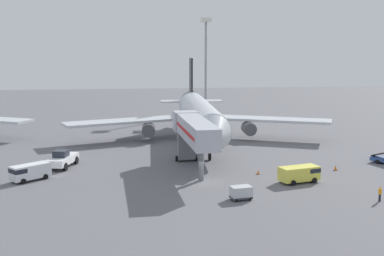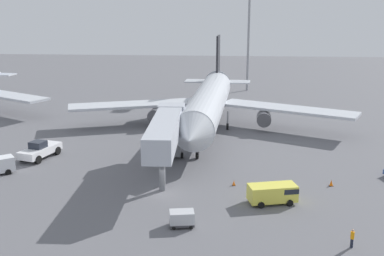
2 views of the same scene
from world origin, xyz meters
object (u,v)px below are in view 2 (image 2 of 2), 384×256
at_px(ground_crew_worker_foreground, 352,238).
at_px(safety_cone_alpha, 331,183).
at_px(airplane_at_gate, 209,102).
at_px(jet_bridge, 167,130).
at_px(baggage_cart_far_right, 182,218).
at_px(apron_light_mast, 249,20).
at_px(safety_cone_bravo, 234,183).
at_px(service_van_near_right, 274,193).
at_px(pushback_tug, 40,150).

height_order(ground_crew_worker_foreground, safety_cone_alpha, ground_crew_worker_foreground).
distance_m(airplane_at_gate, jet_bridge, 21.44).
xyz_separation_m(baggage_cart_far_right, ground_crew_worker_foreground, (14.69, -2.63, 0.06)).
bearing_deg(apron_light_mast, safety_cone_bravo, -93.05).
xyz_separation_m(ground_crew_worker_foreground, safety_cone_bravo, (-9.86, 13.22, -0.59)).
relative_size(airplane_at_gate, jet_bridge, 2.64).
xyz_separation_m(jet_bridge, safety_cone_alpha, (19.16, -2.49, -5.08)).
xyz_separation_m(service_van_near_right, apron_light_mast, (-0.71, 67.52, 15.68)).
xyz_separation_m(baggage_cart_far_right, safety_cone_bravo, (4.83, 10.59, -0.53)).
bearing_deg(service_van_near_right, jet_bridge, 147.45).
distance_m(airplane_at_gate, service_van_near_right, 30.19).
relative_size(jet_bridge, pushback_tug, 2.68).
distance_m(safety_cone_bravo, apron_light_mast, 65.24).
height_order(pushback_tug, service_van_near_right, pushback_tug).
bearing_deg(baggage_cart_far_right, safety_cone_alpha, 35.68).
height_order(safety_cone_alpha, safety_cone_bravo, safety_cone_alpha).
distance_m(jet_bridge, ground_crew_worker_foreground, 24.84).
bearing_deg(safety_cone_bravo, safety_cone_alpha, 4.12).
bearing_deg(jet_bridge, ground_crew_worker_foreground, -42.54).
height_order(ground_crew_worker_foreground, safety_cone_bravo, ground_crew_worker_foreground).
bearing_deg(pushback_tug, safety_cone_alpha, -10.50).
distance_m(airplane_at_gate, ground_crew_worker_foreground, 40.26).
xyz_separation_m(airplane_at_gate, baggage_cart_far_right, (-0.72, -34.93, -3.91)).
bearing_deg(apron_light_mast, jet_bridge, -100.89).
bearing_deg(apron_light_mast, airplane_at_gate, -100.94).
xyz_separation_m(jet_bridge, service_van_near_right, (12.20, -7.79, -4.29)).
height_order(jet_bridge, safety_cone_alpha, jet_bridge).
height_order(service_van_near_right, ground_crew_worker_foreground, service_van_near_right).
bearing_deg(airplane_at_gate, service_van_near_right, -74.16).
relative_size(airplane_at_gate, safety_cone_bravo, 77.85).
relative_size(ground_crew_worker_foreground, apron_light_mast, 0.07).
bearing_deg(baggage_cart_far_right, apron_light_mast, 83.65).
xyz_separation_m(jet_bridge, safety_cone_bravo, (8.13, -3.29, -5.12)).
xyz_separation_m(airplane_at_gate, safety_cone_alpha, (15.14, -23.55, -4.40)).
bearing_deg(service_van_near_right, pushback_tug, 157.99).
distance_m(service_van_near_right, safety_cone_bravo, 6.12).
height_order(jet_bridge, pushback_tug, jet_bridge).
distance_m(pushback_tug, apron_light_mast, 64.60).
relative_size(baggage_cart_far_right, ground_crew_worker_foreground, 1.46).
distance_m(ground_crew_worker_foreground, apron_light_mast, 78.16).
bearing_deg(ground_crew_worker_foreground, airplane_at_gate, 110.41).
distance_m(service_van_near_right, apron_light_mast, 69.32).
distance_m(jet_bridge, pushback_tug, 18.88).
height_order(ground_crew_worker_foreground, apron_light_mast, apron_light_mast).
relative_size(service_van_near_right, safety_cone_alpha, 7.51).
bearing_deg(service_van_near_right, safety_cone_alpha, 37.25).
relative_size(jet_bridge, baggage_cart_far_right, 7.43).
relative_size(service_van_near_right, apron_light_mast, 0.22).
bearing_deg(apron_light_mast, service_van_near_right, -89.40).
bearing_deg(jet_bridge, apron_light_mast, 79.11).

